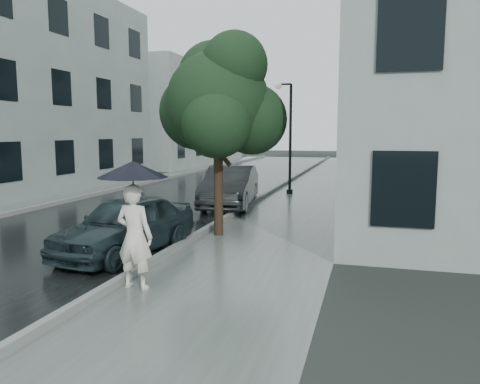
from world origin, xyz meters
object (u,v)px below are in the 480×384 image
(street_tree, at_px, (219,102))
(car_near, at_px, (126,225))
(pedestrian, at_px, (135,237))
(car_far, at_px, (230,186))
(lamp_post, at_px, (287,130))

(street_tree, bearing_deg, car_near, -118.96)
(pedestrian, relative_size, car_far, 0.41)
(street_tree, distance_m, car_far, 5.34)
(lamp_post, bearing_deg, car_far, -111.15)
(pedestrian, height_order, car_near, pedestrian)
(lamp_post, xyz_separation_m, car_near, (-1.64, -11.07, -2.13))
(street_tree, distance_m, lamp_post, 8.62)
(lamp_post, bearing_deg, pedestrian, -94.81)
(pedestrian, distance_m, street_tree, 5.21)
(car_near, relative_size, car_far, 0.85)
(car_near, height_order, car_far, car_far)
(pedestrian, height_order, car_far, pedestrian)
(street_tree, xyz_separation_m, car_far, (-1.06, 4.46, -2.73))
(pedestrian, relative_size, car_near, 0.48)
(pedestrian, height_order, street_tree, street_tree)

